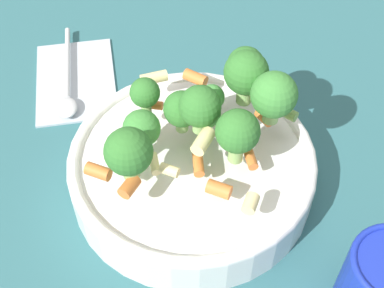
{
  "coord_description": "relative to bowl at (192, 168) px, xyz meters",
  "views": [
    {
      "loc": [
        -0.05,
        0.36,
        0.48
      ],
      "look_at": [
        0.0,
        0.0,
        0.07
      ],
      "focal_mm": 50.0,
      "sensor_mm": 36.0,
      "label": 1
    }
  ],
  "objects": [
    {
      "name": "ground_plane",
      "position": [
        0.0,
        0.0,
        -0.03
      ],
      "size": [
        3.0,
        3.0,
        0.0
      ],
      "primitive_type": "plane",
      "color": "#2D6066"
    },
    {
      "name": "bowl",
      "position": [
        0.0,
        0.0,
        0.0
      ],
      "size": [
        0.27,
        0.27,
        0.05
      ],
      "color": "white",
      "rests_on": "ground_plane"
    },
    {
      "name": "pasta_salad",
      "position": [
        -0.01,
        -0.02,
        0.08
      ],
      "size": [
        0.2,
        0.2,
        0.09
      ],
      "color": "#8CB766",
      "rests_on": "bowl"
    },
    {
      "name": "cup",
      "position": [
        -0.19,
        0.12,
        0.02
      ],
      "size": [
        0.08,
        0.08,
        0.09
      ],
      "color": "#192DAD",
      "rests_on": "ground_plane"
    },
    {
      "name": "napkin",
      "position": [
        0.18,
        -0.15,
        -0.03
      ],
      "size": [
        0.15,
        0.18,
        0.01
      ],
      "color": "#B2BCC6",
      "rests_on": "ground_plane"
    },
    {
      "name": "spoon",
      "position": [
        0.18,
        -0.12,
        -0.02
      ],
      "size": [
        0.07,
        0.18,
        0.01
      ],
      "rotation": [
        0.0,
        0.0,
        8.15
      ],
      "color": "silver",
      "rests_on": "napkin"
    }
  ]
}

